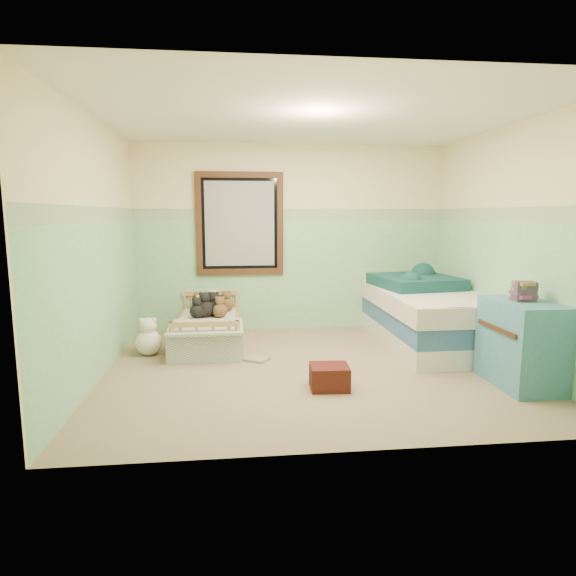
{
  "coord_description": "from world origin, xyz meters",
  "views": [
    {
      "loc": [
        -0.78,
        -4.79,
        1.58
      ],
      "look_at": [
        -0.21,
        0.35,
        0.79
      ],
      "focal_mm": 30.33,
      "sensor_mm": 36.0,
      "label": 1
    }
  ],
  "objects": [
    {
      "name": "plush_floor_cream",
      "position": [
        -1.76,
        0.68,
        0.14
      ],
      "size": [
        0.29,
        0.29,
        0.29
      ],
      "primitive_type": "sphere",
      "color": "white",
      "rests_on": "floor"
    },
    {
      "name": "extra_plush_2",
      "position": [
        -0.97,
        1.14,
        0.4
      ],
      "size": [
        0.18,
        0.18,
        0.18
      ],
      "primitive_type": "sphere",
      "color": "brown",
      "rests_on": "toddler_mattress"
    },
    {
      "name": "twin_boxspring",
      "position": [
        1.55,
        0.8,
        0.33
      ],
      "size": [
        1.09,
        2.18,
        0.22
      ],
      "primitive_type": "cube",
      "color": "#2B4D75",
      "rests_on": "twin_bed_frame"
    },
    {
      "name": "book_stack",
      "position": [
        1.84,
        -0.69,
        0.88
      ],
      "size": [
        0.2,
        0.17,
        0.18
      ],
      "primitive_type": "cube",
      "rotation": [
        0.0,
        0.0,
        -0.17
      ],
      "color": "brown",
      "rests_on": "dresser"
    },
    {
      "name": "extra_plush_0",
      "position": [
        -1.15,
        1.18,
        0.42
      ],
      "size": [
        0.21,
        0.21,
        0.21
      ],
      "primitive_type": "sphere",
      "color": "black",
      "rests_on": "toddler_mattress"
    },
    {
      "name": "floor_book",
      "position": [
        -0.57,
        0.35,
        0.01
      ],
      "size": [
        0.34,
        0.33,
        0.03
      ],
      "primitive_type": "cube",
      "rotation": [
        0.0,
        0.0,
        -0.61
      ],
      "color": "orange",
      "rests_on": "floor"
    },
    {
      "name": "wall_front",
      "position": [
        0.0,
        -1.8,
        1.25
      ],
      "size": [
        4.2,
        0.04,
        2.5
      ],
      "primitive_type": "cube",
      "color": "beige",
      "rests_on": "floor"
    },
    {
      "name": "plush_bed_brown",
      "position": [
        -1.26,
        1.55,
        0.4
      ],
      "size": [
        0.18,
        0.18,
        0.18
      ],
      "primitive_type": "sphere",
      "color": "brown",
      "rests_on": "toddler_mattress"
    },
    {
      "name": "floor",
      "position": [
        0.0,
        0.0,
        -0.01
      ],
      "size": [
        4.2,
        3.6,
        0.02
      ],
      "primitive_type": "cube",
      "color": "#7D614A",
      "rests_on": "ground"
    },
    {
      "name": "wainscot_mint",
      "position": [
        0.0,
        1.79,
        0.75
      ],
      "size": [
        4.2,
        0.01,
        1.5
      ],
      "primitive_type": "cube",
      "color": "#7CB885",
      "rests_on": "floor"
    },
    {
      "name": "extra_plush_1",
      "position": [
        -0.89,
        1.53,
        0.41
      ],
      "size": [
        0.18,
        0.18,
        0.18
      ],
      "primitive_type": "sphere",
      "color": "brown",
      "rests_on": "toddler_mattress"
    },
    {
      "name": "window_frame",
      "position": [
        -0.7,
        1.76,
        1.45
      ],
      "size": [
        1.16,
        0.06,
        1.36
      ],
      "primitive_type": "cube",
      "color": "#391E0D",
      "rests_on": "wall_back"
    },
    {
      "name": "extra_plush_4",
      "position": [
        -1.05,
        1.25,
        0.42
      ],
      "size": [
        0.21,
        0.21,
        0.21
      ],
      "primitive_type": "sphere",
      "color": "black",
      "rests_on": "toddler_mattress"
    },
    {
      "name": "wall_back",
      "position": [
        0.0,
        1.8,
        1.25
      ],
      "size": [
        4.2,
        0.04,
        2.5
      ],
      "primitive_type": "cube",
      "color": "beige",
      "rests_on": "floor"
    },
    {
      "name": "window_blinds",
      "position": [
        -0.7,
        1.77,
        1.45
      ],
      "size": [
        0.92,
        0.01,
        1.12
      ],
      "primitive_type": "cube",
      "color": "#B4B3AE",
      "rests_on": "window_frame"
    },
    {
      "name": "plush_floor_tan",
      "position": [
        -1.78,
        0.86,
        0.11
      ],
      "size": [
        0.22,
        0.22,
        0.22
      ],
      "primitive_type": "sphere",
      "color": "beige",
      "rests_on": "floor"
    },
    {
      "name": "plush_bed_tan",
      "position": [
        -1.21,
        1.33,
        0.4
      ],
      "size": [
        0.17,
        0.17,
        0.17
      ],
      "primitive_type": "sphere",
      "color": "beige",
      "rests_on": "toddler_mattress"
    },
    {
      "name": "wall_left",
      "position": [
        -2.1,
        0.0,
        1.25
      ],
      "size": [
        0.04,
        3.6,
        2.5
      ],
      "primitive_type": "cube",
      "color": "beige",
      "rests_on": "floor"
    },
    {
      "name": "plush_bed_dark",
      "position": [
        -0.98,
        1.33,
        0.4
      ],
      "size": [
        0.17,
        0.17,
        0.17
      ],
      "primitive_type": "sphere",
      "color": "black",
      "rests_on": "toddler_mattress"
    },
    {
      "name": "toddler_bed_frame",
      "position": [
        -1.11,
        1.05,
        0.1
      ],
      "size": [
        0.75,
        1.51,
        0.19
      ],
      "primitive_type": "cube",
      "color": "#A88043",
      "rests_on": "floor"
    },
    {
      "name": "extra_plush_3",
      "position": [
        -1.25,
        1.12,
        0.4
      ],
      "size": [
        0.18,
        0.18,
        0.18
      ],
      "primitive_type": "sphere",
      "color": "black",
      "rests_on": "toddler_mattress"
    },
    {
      "name": "twin_bed_frame",
      "position": [
        1.55,
        0.8,
        0.11
      ],
      "size": [
        1.09,
        2.18,
        0.22
      ],
      "primitive_type": "cube",
      "color": "silver",
      "rests_on": "floor"
    },
    {
      "name": "ceiling",
      "position": [
        0.0,
        0.0,
        2.51
      ],
      "size": [
        4.2,
        3.6,
        0.02
      ],
      "primitive_type": "cube",
      "color": "white",
      "rests_on": "wall_back"
    },
    {
      "name": "dresser",
      "position": [
        1.84,
        -0.71,
        0.4
      ],
      "size": [
        0.49,
        0.79,
        0.79
      ],
      "primitive_type": "cube",
      "color": "teal",
      "rests_on": "floor"
    },
    {
      "name": "patchwork_quilt",
      "position": [
        -1.11,
        0.58,
        0.33
      ],
      "size": [
        0.82,
        0.75,
        0.03
      ],
      "primitive_type": "cube",
      "color": "#6A84B5",
      "rests_on": "toddler_mattress"
    },
    {
      "name": "teal_blanket",
      "position": [
        1.5,
        1.1,
        0.73
      ],
      "size": [
        1.05,
        1.1,
        0.14
      ],
      "primitive_type": "cube",
      "rotation": [
        0.0,
        0.0,
        0.14
      ],
      "color": "#0C2B31",
      "rests_on": "twin_mattress"
    },
    {
      "name": "plush_bed_white",
      "position": [
        -1.06,
        1.55,
        0.41
      ],
      "size": [
        0.19,
        0.19,
        0.19
      ],
      "primitive_type": "sphere",
      "color": "silver",
      "rests_on": "toddler_mattress"
    },
    {
      "name": "wall_right",
      "position": [
        2.1,
        0.0,
        1.25
      ],
      "size": [
        0.04,
        3.6,
        2.5
      ],
      "primitive_type": "cube",
      "color": "beige",
      "rests_on": "floor"
    },
    {
      "name": "twin_mattress",
      "position": [
        1.55,
        0.8,
        0.55
      ],
      "size": [
        1.13,
        2.22,
        0.22
      ],
      "primitive_type": "cube",
      "color": "silver",
      "rests_on": "twin_boxspring"
    },
    {
      "name": "toddler_mattress",
      "position": [
        -1.11,
        1.05,
        0.25
      ],
      "size": [
        0.69,
        1.44,
        0.12
      ],
      "primitive_type": "cube",
      "color": "silver",
      "rests_on": "toddler_bed_frame"
    },
    {
      "name": "border_strip",
      "position": [
        0.0,
        1.79,
        1.57
      ],
      "size": [
        4.2,
        0.01,
        0.15
      ],
      "primitive_type": "cube",
      "color": "#508258",
      "rests_on": "wall_back"
    },
    {
      "name": "red_pillow",
      "position": [
        0.06,
        -0.61,
        0.11
      ],
      "size": [
        0.37,
        0.33,
        0.22
      ],
      "primitive_type": "cube",
      "rotation": [
        0.0,
        0.0,
        -0.06
      ],
      "color": "maroon",
      "rests_on": "floor"
    }
  ]
}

